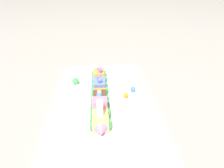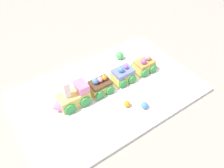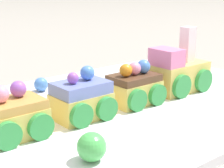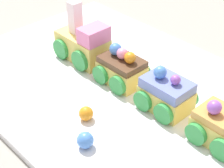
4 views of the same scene
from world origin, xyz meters
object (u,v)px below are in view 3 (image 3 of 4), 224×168
at_px(gumball_blue, 41,84).
at_px(gumball_orange, 75,85).
at_px(cake_car_chocolate, 134,88).
at_px(cake_car_caramel, 13,117).
at_px(cake_car_blueberry, 81,100).
at_px(gumball_green, 92,147).
at_px(cake_train_locomotive, 182,73).

bearing_deg(gumball_blue, gumball_orange, -40.98).
bearing_deg(cake_car_chocolate, cake_car_caramel, 179.88).
distance_m(cake_car_blueberry, gumball_green, 0.12).
bearing_deg(cake_train_locomotive, cake_car_chocolate, -179.94).
xyz_separation_m(cake_car_chocolate, gumball_blue, (-0.07, 0.14, -0.01)).
bearing_deg(gumball_blue, cake_train_locomotive, -37.84).
bearing_deg(cake_car_blueberry, cake_train_locomotive, -0.02).
bearing_deg(cake_car_blueberry, gumball_green, -120.31).
bearing_deg(gumball_green, cake_car_blueberry, 59.52).
xyz_separation_m(gumball_green, gumball_blue, (0.08, 0.24, -0.00)).
distance_m(cake_train_locomotive, cake_car_caramel, 0.29).
relative_size(cake_car_chocolate, gumball_orange, 3.43).
relative_size(cake_train_locomotive, cake_car_chocolate, 1.69).
xyz_separation_m(cake_train_locomotive, gumball_orange, (-0.14, 0.10, -0.02)).
relative_size(cake_car_blueberry, gumball_blue, 3.17).
bearing_deg(gumball_green, cake_train_locomotive, 22.00).
distance_m(cake_train_locomotive, cake_car_blueberry, 0.20).
distance_m(cake_car_caramel, gumball_orange, 0.19).
xyz_separation_m(cake_car_caramel, gumball_blue, (0.11, 0.14, -0.01)).
height_order(gumball_orange, gumball_blue, gumball_blue).
xyz_separation_m(cake_train_locomotive, cake_car_chocolate, (-0.10, 0.00, -0.01)).
height_order(gumball_green, gumball_blue, gumball_green).
bearing_deg(cake_train_locomotive, gumball_green, -157.83).
bearing_deg(cake_car_caramel, gumball_green, -72.43).
bearing_deg(gumball_orange, cake_train_locomotive, -36.84).
bearing_deg(cake_car_caramel, gumball_blue, 50.84).
height_order(cake_train_locomotive, cake_car_chocolate, cake_train_locomotive).
relative_size(cake_car_caramel, gumball_green, 2.40).
bearing_deg(cake_car_blueberry, gumball_blue, 82.80).
relative_size(gumball_orange, gumball_blue, 0.92).
relative_size(cake_car_caramel, gumball_orange, 3.43).
bearing_deg(gumball_green, gumball_blue, 71.85).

